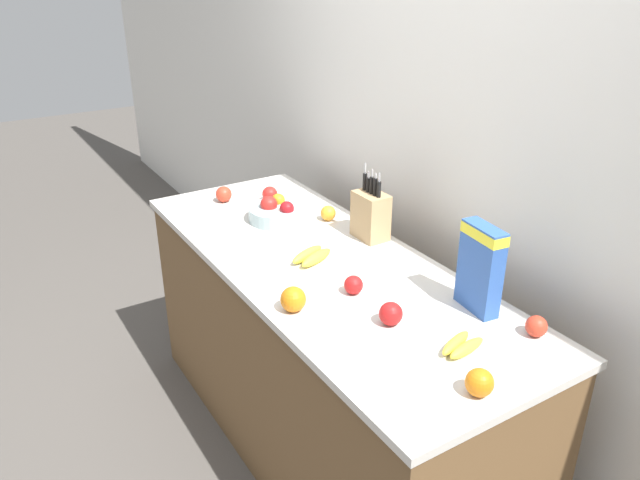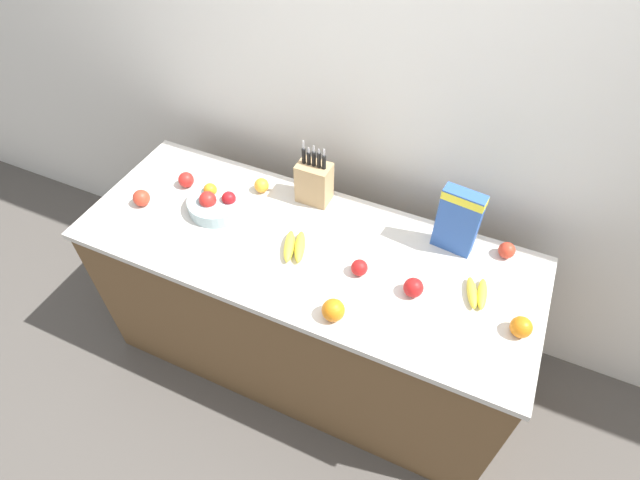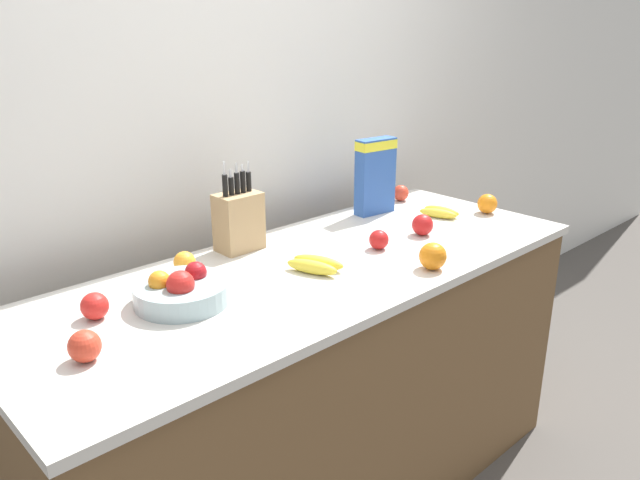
{
  "view_description": "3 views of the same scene",
  "coord_description": "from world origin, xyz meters",
  "px_view_note": "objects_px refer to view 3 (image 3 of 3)",
  "views": [
    {
      "loc": [
        1.84,
        -1.16,
        2.03
      ],
      "look_at": [
        -0.09,
        0.04,
        0.96
      ],
      "focal_mm": 35.0,
      "sensor_mm": 36.0,
      "label": 1
    },
    {
      "loc": [
        0.65,
        -1.27,
        2.5
      ],
      "look_at": [
        0.08,
        -0.02,
        1.01
      ],
      "focal_mm": 28.0,
      "sensor_mm": 36.0,
      "label": 2
    },
    {
      "loc": [
        -1.26,
        -1.37,
        1.68
      ],
      "look_at": [
        -0.02,
        -0.05,
        1.02
      ],
      "focal_mm": 35.0,
      "sensor_mm": 36.0,
      "label": 3
    }
  ],
  "objects_px": {
    "banana_bunch_left": "(315,265)",
    "apple_rightmost": "(85,346)",
    "orange_front_left": "(433,256)",
    "orange_front_center": "(487,204)",
    "banana_bunch_right": "(440,212)",
    "apple_front": "(423,225)",
    "orange_back_center": "(185,262)",
    "cereal_box": "(375,173)",
    "apple_by_knife_block": "(379,240)",
    "knife_block": "(239,221)",
    "apple_rear": "(95,306)",
    "fruit_bowl": "(181,291)",
    "apple_near_bananas": "(401,193)"
  },
  "relations": [
    {
      "from": "fruit_bowl",
      "to": "banana_bunch_left",
      "type": "distance_m",
      "value": 0.44
    },
    {
      "from": "knife_block",
      "to": "orange_back_center",
      "type": "xyz_separation_m",
      "value": [
        -0.25,
        -0.05,
        -0.07
      ]
    },
    {
      "from": "orange_front_center",
      "to": "fruit_bowl",
      "type": "bearing_deg",
      "value": 175.35
    },
    {
      "from": "apple_rightmost",
      "to": "orange_front_center",
      "type": "distance_m",
      "value": 1.69
    },
    {
      "from": "banana_bunch_left",
      "to": "apple_rear",
      "type": "relative_size",
      "value": 2.63
    },
    {
      "from": "apple_by_knife_block",
      "to": "apple_rightmost",
      "type": "bearing_deg",
      "value": -178.39
    },
    {
      "from": "orange_front_left",
      "to": "banana_bunch_right",
      "type": "bearing_deg",
      "value": 34.12
    },
    {
      "from": "cereal_box",
      "to": "apple_by_knife_block",
      "type": "xyz_separation_m",
      "value": [
        -0.3,
        -0.29,
        -0.13
      ]
    },
    {
      "from": "orange_back_center",
      "to": "banana_bunch_left",
      "type": "bearing_deg",
      "value": -41.53
    },
    {
      "from": "banana_bunch_right",
      "to": "apple_by_knife_block",
      "type": "distance_m",
      "value": 0.47
    },
    {
      "from": "apple_front",
      "to": "cereal_box",
      "type": "bearing_deg",
      "value": 76.06
    },
    {
      "from": "banana_bunch_right",
      "to": "orange_front_center",
      "type": "xyz_separation_m",
      "value": [
        0.18,
        -0.1,
        0.02
      ]
    },
    {
      "from": "banana_bunch_left",
      "to": "apple_rightmost",
      "type": "height_order",
      "value": "apple_rightmost"
    },
    {
      "from": "apple_front",
      "to": "orange_back_center",
      "type": "bearing_deg",
      "value": 160.86
    },
    {
      "from": "apple_near_bananas",
      "to": "orange_back_center",
      "type": "xyz_separation_m",
      "value": [
        -1.12,
        -0.06,
        0.0
      ]
    },
    {
      "from": "banana_bunch_right",
      "to": "apple_by_knife_block",
      "type": "bearing_deg",
      "value": -170.02
    },
    {
      "from": "apple_near_bananas",
      "to": "apple_front",
      "type": "bearing_deg",
      "value": -130.19
    },
    {
      "from": "cereal_box",
      "to": "orange_front_center",
      "type": "height_order",
      "value": "cereal_box"
    },
    {
      "from": "orange_front_center",
      "to": "orange_back_center",
      "type": "xyz_separation_m",
      "value": [
        -1.23,
        0.3,
        -0.01
      ]
    },
    {
      "from": "apple_front",
      "to": "apple_rightmost",
      "type": "relative_size",
      "value": 1.02
    },
    {
      "from": "apple_rear",
      "to": "orange_back_center",
      "type": "bearing_deg",
      "value": 18.39
    },
    {
      "from": "apple_rear",
      "to": "orange_front_center",
      "type": "distance_m",
      "value": 1.59
    },
    {
      "from": "knife_block",
      "to": "cereal_box",
      "type": "xyz_separation_m",
      "value": [
        0.65,
        -0.03,
        0.06
      ]
    },
    {
      "from": "apple_front",
      "to": "orange_front_left",
      "type": "bearing_deg",
      "value": -136.48
    },
    {
      "from": "orange_front_center",
      "to": "apple_rear",
      "type": "bearing_deg",
      "value": 173.33
    },
    {
      "from": "banana_bunch_left",
      "to": "orange_back_center",
      "type": "height_order",
      "value": "orange_back_center"
    },
    {
      "from": "fruit_bowl",
      "to": "orange_front_left",
      "type": "xyz_separation_m",
      "value": [
        0.71,
        -0.33,
        0.01
      ]
    },
    {
      "from": "knife_block",
      "to": "orange_front_center",
      "type": "relative_size",
      "value": 3.95
    },
    {
      "from": "knife_block",
      "to": "apple_front",
      "type": "bearing_deg",
      "value": -30.27
    },
    {
      "from": "banana_bunch_right",
      "to": "apple_rightmost",
      "type": "xyz_separation_m",
      "value": [
        -1.51,
        -0.11,
        0.02
      ]
    },
    {
      "from": "fruit_bowl",
      "to": "orange_front_center",
      "type": "xyz_separation_m",
      "value": [
        1.36,
        -0.11,
        0.0
      ]
    },
    {
      "from": "cereal_box",
      "to": "banana_bunch_right",
      "type": "bearing_deg",
      "value": -47.18
    },
    {
      "from": "knife_block",
      "to": "orange_front_center",
      "type": "height_order",
      "value": "knife_block"
    },
    {
      "from": "banana_bunch_left",
      "to": "apple_rightmost",
      "type": "relative_size",
      "value": 2.52
    },
    {
      "from": "banana_bunch_right",
      "to": "apple_rear",
      "type": "bearing_deg",
      "value": 176.68
    },
    {
      "from": "knife_block",
      "to": "banana_bunch_right",
      "type": "height_order",
      "value": "knife_block"
    },
    {
      "from": "fruit_bowl",
      "to": "banana_bunch_right",
      "type": "xyz_separation_m",
      "value": [
        1.18,
        -0.01,
        -0.02
      ]
    },
    {
      "from": "orange_front_left",
      "to": "apple_by_knife_block",
      "type": "bearing_deg",
      "value": 87.21
    },
    {
      "from": "apple_by_knife_block",
      "to": "orange_front_left",
      "type": "relative_size",
      "value": 0.78
    },
    {
      "from": "banana_bunch_left",
      "to": "apple_near_bananas",
      "type": "height_order",
      "value": "apple_near_bananas"
    },
    {
      "from": "banana_bunch_right",
      "to": "apple_rear",
      "type": "distance_m",
      "value": 1.4
    },
    {
      "from": "cereal_box",
      "to": "orange_back_center",
      "type": "distance_m",
      "value": 0.91
    },
    {
      "from": "orange_front_center",
      "to": "orange_back_center",
      "type": "relative_size",
      "value": 1.16
    },
    {
      "from": "orange_front_center",
      "to": "apple_by_knife_block",
      "type": "bearing_deg",
      "value": 177.95
    },
    {
      "from": "knife_block",
      "to": "apple_front",
      "type": "relative_size",
      "value": 4.03
    },
    {
      "from": "apple_rightmost",
      "to": "orange_front_center",
      "type": "bearing_deg",
      "value": 0.24
    },
    {
      "from": "banana_bunch_right",
      "to": "orange_front_center",
      "type": "relative_size",
      "value": 2.08
    },
    {
      "from": "orange_front_left",
      "to": "orange_front_center",
      "type": "relative_size",
      "value": 1.1
    },
    {
      "from": "banana_bunch_left",
      "to": "apple_rear",
      "type": "distance_m",
      "value": 0.67
    },
    {
      "from": "orange_front_left",
      "to": "banana_bunch_left",
      "type": "bearing_deg",
      "value": 139.22
    }
  ]
}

